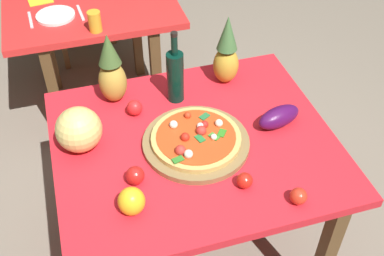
{
  "coord_description": "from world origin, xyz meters",
  "views": [
    {
      "loc": [
        -0.41,
        -1.35,
        2.14
      ],
      "look_at": [
        -0.0,
        0.02,
        0.81
      ],
      "focal_mm": 44.53,
      "sensor_mm": 36.0,
      "label": 1
    }
  ],
  "objects_px": {
    "tomato_beside_pepper": "(135,108)",
    "drinking_glass_juice": "(95,21)",
    "wine_bottle": "(174,75)",
    "fork_utensil": "(30,20)",
    "dining_chair": "(81,4)",
    "napkin_folded": "(40,0)",
    "background_table": "(94,24)",
    "pizza": "(195,138)",
    "pineapple_right": "(111,72)",
    "tomato_at_corner": "(245,181)",
    "tomato_near_board": "(298,196)",
    "bell_pepper": "(131,201)",
    "pineapple_left": "(226,54)",
    "dinner_plate": "(56,16)",
    "eggplant": "(279,117)",
    "knife_utensil": "(80,13)",
    "pizza_board": "(195,143)",
    "melon": "(79,130)",
    "tomato_by_bottle": "(135,175)",
    "display_table": "(194,156)"
  },
  "relations": [
    {
      "from": "pineapple_left",
      "to": "melon",
      "type": "distance_m",
      "value": 0.75
    },
    {
      "from": "wine_bottle",
      "to": "napkin_folded",
      "type": "bearing_deg",
      "value": 115.21
    },
    {
      "from": "wine_bottle",
      "to": "tomato_by_bottle",
      "type": "bearing_deg",
      "value": -121.8
    },
    {
      "from": "pineapple_right",
      "to": "pizza_board",
      "type": "bearing_deg",
      "value": -55.69
    },
    {
      "from": "wine_bottle",
      "to": "fork_utensil",
      "type": "xyz_separation_m",
      "value": [
        -0.6,
        0.91,
        -0.13
      ]
    },
    {
      "from": "pineapple_right",
      "to": "napkin_folded",
      "type": "distance_m",
      "value": 1.1
    },
    {
      "from": "pizza_board",
      "to": "fork_utensil",
      "type": "bearing_deg",
      "value": 116.27
    },
    {
      "from": "pineapple_left",
      "to": "bell_pepper",
      "type": "xyz_separation_m",
      "value": [
        -0.58,
        -0.63,
        -0.1
      ]
    },
    {
      "from": "tomato_at_corner",
      "to": "napkin_folded",
      "type": "xyz_separation_m",
      "value": [
        -0.65,
        1.71,
        -0.03
      ]
    },
    {
      "from": "wine_bottle",
      "to": "dinner_plate",
      "type": "xyz_separation_m",
      "value": [
        -0.46,
        0.91,
        -0.12
      ]
    },
    {
      "from": "pizza_board",
      "to": "dinner_plate",
      "type": "bearing_deg",
      "value": 110.75
    },
    {
      "from": "dinner_plate",
      "to": "tomato_at_corner",
      "type": "bearing_deg",
      "value": -68.84
    },
    {
      "from": "melon",
      "to": "eggplant",
      "type": "xyz_separation_m",
      "value": [
        0.82,
        -0.11,
        -0.05
      ]
    },
    {
      "from": "dining_chair",
      "to": "knife_utensil",
      "type": "relative_size",
      "value": 4.72
    },
    {
      "from": "pineapple_right",
      "to": "tomato_at_corner",
      "type": "height_order",
      "value": "pineapple_right"
    },
    {
      "from": "melon",
      "to": "bell_pepper",
      "type": "xyz_separation_m",
      "value": [
        0.13,
        -0.38,
        -0.04
      ]
    },
    {
      "from": "pizza_board",
      "to": "pizza",
      "type": "bearing_deg",
      "value": 179.35
    },
    {
      "from": "tomato_beside_pepper",
      "to": "napkin_folded",
      "type": "relative_size",
      "value": 0.49
    },
    {
      "from": "wine_bottle",
      "to": "fork_utensil",
      "type": "height_order",
      "value": "wine_bottle"
    },
    {
      "from": "fork_utensil",
      "to": "pizza",
      "type": "bearing_deg",
      "value": -66.71
    },
    {
      "from": "pineapple_left",
      "to": "dining_chair",
      "type": "bearing_deg",
      "value": 109.97
    },
    {
      "from": "dinner_plate",
      "to": "drinking_glass_juice",
      "type": "bearing_deg",
      "value": -47.26
    },
    {
      "from": "tomato_beside_pepper",
      "to": "drinking_glass_juice",
      "type": "bearing_deg",
      "value": 95.06
    },
    {
      "from": "pizza_board",
      "to": "tomato_at_corner",
      "type": "height_order",
      "value": "tomato_at_corner"
    },
    {
      "from": "tomato_by_bottle",
      "to": "fork_utensil",
      "type": "relative_size",
      "value": 0.4
    },
    {
      "from": "background_table",
      "to": "pizza",
      "type": "relative_size",
      "value": 2.76
    },
    {
      "from": "background_table",
      "to": "tomato_at_corner",
      "type": "bearing_deg",
      "value": -76.77
    },
    {
      "from": "pizza",
      "to": "dinner_plate",
      "type": "bearing_deg",
      "value": 110.71
    },
    {
      "from": "background_table",
      "to": "knife_utensil",
      "type": "bearing_deg",
      "value": -133.26
    },
    {
      "from": "pizza_board",
      "to": "pineapple_left",
      "type": "relative_size",
      "value": 1.27
    },
    {
      "from": "wine_bottle",
      "to": "bell_pepper",
      "type": "distance_m",
      "value": 0.65
    },
    {
      "from": "wine_bottle",
      "to": "bell_pepper",
      "type": "relative_size",
      "value": 3.19
    },
    {
      "from": "tomato_near_board",
      "to": "wine_bottle",
      "type": "bearing_deg",
      "value": 111.16
    },
    {
      "from": "fork_utensil",
      "to": "napkin_folded",
      "type": "bearing_deg",
      "value": 70.72
    },
    {
      "from": "knife_utensil",
      "to": "tomato_near_board",
      "type": "bearing_deg",
      "value": -74.1
    },
    {
      "from": "dining_chair",
      "to": "napkin_folded",
      "type": "xyz_separation_m",
      "value": [
        -0.25,
        -0.43,
        0.28
      ]
    },
    {
      "from": "melon",
      "to": "tomato_near_board",
      "type": "height_order",
      "value": "melon"
    },
    {
      "from": "eggplant",
      "to": "knife_utensil",
      "type": "xyz_separation_m",
      "value": [
        -0.7,
        1.2,
        -0.04
      ]
    },
    {
      "from": "wine_bottle",
      "to": "tomato_near_board",
      "type": "bearing_deg",
      "value": -68.84
    },
    {
      "from": "drinking_glass_juice",
      "to": "dinner_plate",
      "type": "bearing_deg",
      "value": 132.74
    },
    {
      "from": "bell_pepper",
      "to": "dinner_plate",
      "type": "xyz_separation_m",
      "value": [
        -0.15,
        1.47,
        -0.04
      ]
    },
    {
      "from": "pizza",
      "to": "background_table",
      "type": "bearing_deg",
      "value": 101.07
    },
    {
      "from": "bell_pepper",
      "to": "tomato_at_corner",
      "type": "bearing_deg",
      "value": -1.38
    },
    {
      "from": "pineapple_left",
      "to": "pizza_board",
      "type": "bearing_deg",
      "value": -124.77
    },
    {
      "from": "background_table",
      "to": "dining_chair",
      "type": "distance_m",
      "value": 0.6
    },
    {
      "from": "knife_utensil",
      "to": "dinner_plate",
      "type": "bearing_deg",
      "value": 175.68
    },
    {
      "from": "eggplant",
      "to": "tomato_at_corner",
      "type": "relative_size",
      "value": 3.25
    },
    {
      "from": "pizza_board",
      "to": "pizza",
      "type": "relative_size",
      "value": 1.19
    },
    {
      "from": "pizza",
      "to": "knife_utensil",
      "type": "relative_size",
      "value": 2.04
    },
    {
      "from": "display_table",
      "to": "background_table",
      "type": "relative_size",
      "value": 1.14
    }
  ]
}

